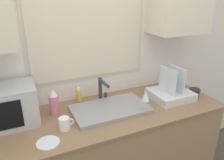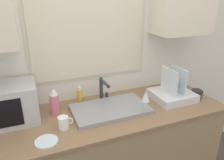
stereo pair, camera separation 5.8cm
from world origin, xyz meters
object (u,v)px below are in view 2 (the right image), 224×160
(microwave, at_px, (6,104))
(spray_bottle, at_px, (54,101))
(mug_near_sink, at_px, (64,123))
(wine_glass, at_px, (146,97))
(soap_bottle, at_px, (80,96))
(faucet, at_px, (103,87))
(dish_rack, at_px, (172,93))

(microwave, bearing_deg, spray_bottle, -1.17)
(mug_near_sink, xyz_separation_m, wine_glass, (0.63, -0.04, 0.10))
(soap_bottle, bearing_deg, microwave, -171.91)
(wine_glass, bearing_deg, mug_near_sink, 176.37)
(spray_bottle, xyz_separation_m, soap_bottle, (0.22, 0.09, -0.03))
(microwave, xyz_separation_m, wine_glass, (0.99, -0.29, 0.00))
(faucet, relative_size, dish_rack, 0.61)
(spray_bottle, relative_size, mug_near_sink, 1.97)
(microwave, bearing_deg, dish_rack, -6.83)
(dish_rack, xyz_separation_m, soap_bottle, (-0.78, 0.24, 0.01))
(microwave, height_order, dish_rack, dish_rack)
(faucet, bearing_deg, mug_near_sink, -144.16)
(microwave, bearing_deg, soap_bottle, 8.09)
(faucet, height_order, mug_near_sink, faucet)
(dish_rack, bearing_deg, microwave, 173.17)
(dish_rack, bearing_deg, mug_near_sink, -174.76)
(mug_near_sink, bearing_deg, spray_bottle, 95.11)
(spray_bottle, xyz_separation_m, wine_glass, (0.65, -0.28, 0.04))
(microwave, relative_size, soap_bottle, 2.85)
(spray_bottle, height_order, mug_near_sink, spray_bottle)
(faucet, height_order, wine_glass, faucet)
(microwave, bearing_deg, mug_near_sink, -34.88)
(wine_glass, bearing_deg, dish_rack, 20.09)
(mug_near_sink, relative_size, wine_glass, 0.55)
(microwave, xyz_separation_m, mug_near_sink, (0.36, -0.25, -0.10))
(dish_rack, bearing_deg, faucet, 161.28)
(faucet, bearing_deg, spray_bottle, -174.02)
(mug_near_sink, bearing_deg, dish_rack, 5.24)
(faucet, xyz_separation_m, microwave, (-0.76, -0.04, 0.01))
(spray_bottle, bearing_deg, faucet, 5.98)
(faucet, distance_m, mug_near_sink, 0.50)
(faucet, distance_m, dish_rack, 0.62)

